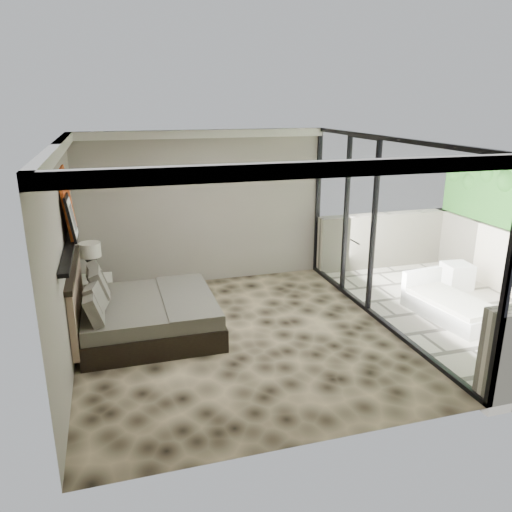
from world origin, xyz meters
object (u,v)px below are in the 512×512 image
object	(u,v)px
ottoman	(457,276)
lounger	(449,306)
nightstand	(97,293)
table_lamp	(91,256)
bed	(142,314)

from	to	relation	value
ottoman	lounger	world-z (taller)	lounger
nightstand	lounger	distance (m)	5.69
table_lamp	nightstand	bearing A→B (deg)	48.08
bed	table_lamp	xyz separation A→B (m)	(-0.68, 1.17, 0.59)
bed	ottoman	world-z (taller)	bed
nightstand	ottoman	distance (m)	6.35
bed	ottoman	size ratio (longest dim) A/B	4.29
nightstand	table_lamp	bearing A→B (deg)	-155.16
table_lamp	lounger	distance (m)	5.75
lounger	nightstand	bearing A→B (deg)	152.63
lounger	bed	bearing A→B (deg)	163.77
bed	ottoman	bearing A→B (deg)	3.23
bed	table_lamp	world-z (taller)	table_lamp
lounger	table_lamp	bearing A→B (deg)	153.15
ottoman	nightstand	bearing A→B (deg)	171.90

